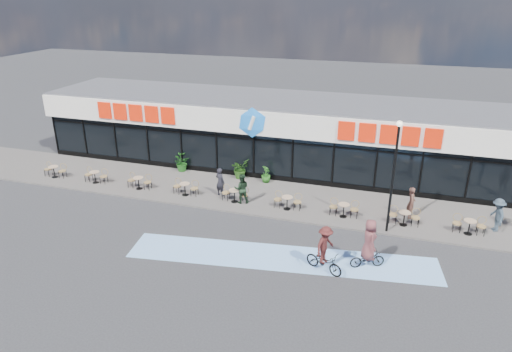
# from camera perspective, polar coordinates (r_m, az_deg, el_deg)

# --- Properties ---
(ground) EXTENTS (120.00, 120.00, 0.00)m
(ground) POSITION_cam_1_polar(r_m,az_deg,el_deg) (23.41, -5.51, -6.66)
(ground) COLOR #28282B
(ground) RESTS_ON ground
(sidewalk) EXTENTS (44.00, 5.00, 0.10)m
(sidewalk) POSITION_cam_1_polar(r_m,az_deg,el_deg) (27.13, -1.88, -2.18)
(sidewalk) COLOR #504A47
(sidewalk) RESTS_ON ground
(bike_lane) EXTENTS (14.17, 4.13, 0.01)m
(bike_lane) POSITION_cam_1_polar(r_m,az_deg,el_deg) (21.07, 3.15, -10.14)
(bike_lane) COLOR #77A9E2
(bike_lane) RESTS_ON ground
(building) EXTENTS (30.60, 6.57, 4.75)m
(building) POSITION_cam_1_polar(r_m,az_deg,el_deg) (31.17, 1.35, 5.63)
(building) COLOR black
(building) RESTS_ON ground
(lamp_post) EXTENTS (0.28, 0.28, 5.68)m
(lamp_post) POSITION_cam_1_polar(r_m,az_deg,el_deg) (22.50, 16.87, 0.86)
(lamp_post) COLOR black
(lamp_post) RESTS_ON sidewalk
(bistro_set_0) EXTENTS (1.54, 0.62, 0.90)m
(bistro_set_0) POSITION_cam_1_polar(r_m,az_deg,el_deg) (31.92, -23.84, 0.68)
(bistro_set_0) COLOR #9E8665
(bistro_set_0) RESTS_ON sidewalk
(bistro_set_1) EXTENTS (1.54, 0.62, 0.90)m
(bistro_set_1) POSITION_cam_1_polar(r_m,az_deg,el_deg) (30.05, -19.39, 0.06)
(bistro_set_1) COLOR #9E8665
(bistro_set_1) RESTS_ON sidewalk
(bistro_set_2) EXTENTS (1.54, 0.62, 0.90)m
(bistro_set_2) POSITION_cam_1_polar(r_m,az_deg,el_deg) (28.39, -14.38, -0.64)
(bistro_set_2) COLOR #9E8665
(bistro_set_2) RESTS_ON sidewalk
(bistro_set_3) EXTENTS (1.54, 0.62, 0.90)m
(bistro_set_3) POSITION_cam_1_polar(r_m,az_deg,el_deg) (26.98, -8.79, -1.41)
(bistro_set_3) COLOR #9E8665
(bistro_set_3) RESTS_ON sidewalk
(bistro_set_4) EXTENTS (1.54, 0.62, 0.90)m
(bistro_set_4) POSITION_cam_1_polar(r_m,az_deg,el_deg) (25.86, -2.66, -2.24)
(bistro_set_4) COLOR #9E8665
(bistro_set_4) RESTS_ON sidewalk
(bistro_set_5) EXTENTS (1.54, 0.62, 0.90)m
(bistro_set_5) POSITION_cam_1_polar(r_m,az_deg,el_deg) (25.06, 3.96, -3.11)
(bistro_set_5) COLOR #9E8665
(bistro_set_5) RESTS_ON sidewalk
(bistro_set_6) EXTENTS (1.54, 0.62, 0.90)m
(bistro_set_6) POSITION_cam_1_polar(r_m,az_deg,el_deg) (24.63, 10.92, -3.98)
(bistro_set_6) COLOR #9E8665
(bistro_set_6) RESTS_ON sidewalk
(bistro_set_7) EXTENTS (1.54, 0.62, 0.90)m
(bistro_set_7) POSITION_cam_1_polar(r_m,az_deg,el_deg) (24.57, 18.04, -4.80)
(bistro_set_7) COLOR #9E8665
(bistro_set_7) RESTS_ON sidewalk
(bistro_set_8) EXTENTS (1.54, 0.62, 0.90)m
(bistro_set_8) POSITION_cam_1_polar(r_m,az_deg,el_deg) (24.89, 25.10, -5.55)
(bistro_set_8) COLOR #9E8665
(bistro_set_8) RESTS_ON sidewalk
(potted_plant_left) EXTENTS (1.22, 1.11, 1.16)m
(potted_plant_left) POSITION_cam_1_polar(r_m,az_deg,el_deg) (30.49, -9.39, 1.65)
(potted_plant_left) COLOR #1C5518
(potted_plant_left) RESTS_ON sidewalk
(potted_plant_mid) EXTENTS (1.35, 1.43, 1.26)m
(potted_plant_mid) POSITION_cam_1_polar(r_m,az_deg,el_deg) (28.99, -2.02, 0.94)
(potted_plant_mid) COLOR #224A15
(potted_plant_mid) RESTS_ON sidewalk
(potted_plant_right) EXTENTS (0.67, 0.67, 1.04)m
(potted_plant_right) POSITION_cam_1_polar(r_m,az_deg,el_deg) (28.37, 1.25, 0.22)
(potted_plant_right) COLOR #205518
(potted_plant_right) RESTS_ON sidewalk
(patron_left) EXTENTS (0.73, 0.61, 1.72)m
(patron_left) POSITION_cam_1_polar(r_m,az_deg,el_deg) (26.47, -4.50, -0.73)
(patron_left) COLOR black
(patron_left) RESTS_ON sidewalk
(patron_right) EXTENTS (1.02, 0.92, 1.73)m
(patron_right) POSITION_cam_1_polar(r_m,az_deg,el_deg) (25.52, -1.82, -1.57)
(patron_right) COLOR black
(patron_right) RESTS_ON sidewalk
(pedestrian_a) EXTENTS (0.89, 1.24, 1.73)m
(pedestrian_a) POSITION_cam_1_polar(r_m,az_deg,el_deg) (25.57, 27.92, -4.32)
(pedestrian_a) COLOR #2C3944
(pedestrian_a) RESTS_ON sidewalk
(pedestrian_b) EXTENTS (0.45, 0.65, 1.71)m
(pedestrian_b) POSITION_cam_1_polar(r_m,az_deg,el_deg) (25.23, 18.85, -3.17)
(pedestrian_b) COLOR brown
(pedestrian_b) RESTS_ON sidewalk
(cyclist_a) EXTENTS (1.89, 1.31, 2.16)m
(cyclist_a) POSITION_cam_1_polar(r_m,az_deg,el_deg) (19.88, 8.57, -9.48)
(cyclist_a) COLOR black
(cyclist_a) RESTS_ON ground
(cyclist_b) EXTENTS (1.62, 1.12, 2.30)m
(cyclist_b) POSITION_cam_1_polar(r_m,az_deg,el_deg) (20.49, 13.88, -8.65)
(cyclist_b) COLOR black
(cyclist_b) RESTS_ON ground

